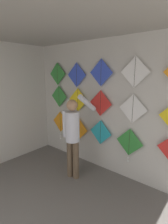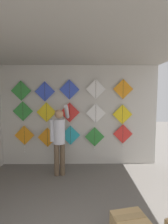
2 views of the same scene
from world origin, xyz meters
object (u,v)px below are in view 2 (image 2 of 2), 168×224
shopkeeper (59,136)px  kite_7 (70,112)px  kite_8 (96,113)px  kite_9 (122,114)px  kite_11 (45,92)px  kite_2 (70,135)px  kite_0 (24,137)px  kite_3 (95,138)px  kite_10 (21,91)px  kite_12 (69,90)px  kite_14 (123,89)px  kite_6 (46,112)px  kite_5 (23,111)px  kite_4 (123,135)px  kite_13 (96,89)px  kite_1 (48,137)px

shopkeeper → kite_7: bearing=59.3°
kite_8 → kite_9: (0.74, 0.00, -0.03)m
kite_8 → kite_11: 1.53m
kite_8 → kite_11: bearing=180.0°
shopkeeper → kite_8: bearing=21.7°
kite_2 → kite_8: 0.94m
kite_0 → kite_11: size_ratio=1.38×
kite_0 → kite_3: bearing=0.0°
kite_10 → kite_12: kite_12 is taller
kite_3 → kite_0: bearing=-180.0°
shopkeeper → kite_14: bearing=8.3°
kite_6 → kite_7: (0.64, 0.00, -0.01)m
kite_7 → kite_9: size_ratio=1.00×
shopkeeper → kite_10: (-1.11, 0.63, 1.12)m
kite_5 → kite_12: bearing=0.0°
kite_6 → kite_14: (2.12, 0.00, 0.64)m
kite_4 → kite_5: size_ratio=1.25×
kite_3 → kite_9: kite_9 is taller
kite_10 → kite_11: (0.65, 0.00, -0.02)m
kite_3 → kite_8: size_ratio=1.25×
kite_0 → kite_4: (2.76, 0.00, 0.05)m
kite_6 → kite_13: 1.50m
kite_4 → kite_11: size_ratio=1.25×
kite_6 → kite_12: size_ratio=1.00×
kite_5 → kite_13: size_ratio=1.00×
kite_5 → kite_7: size_ratio=1.00×
kite_12 → kite_7: bearing=0.0°
kite_8 → shopkeeper: bearing=-146.1°
kite_9 → kite_10: bearing=180.0°
kite_3 → kite_7: bearing=179.9°
kite_8 → kite_4: bearing=-0.1°
kite_1 → kite_12: bearing=0.0°
kite_5 → kite_14: size_ratio=1.00×
kite_3 → kite_11: bearing=180.0°
kite_11 → kite_14: (2.15, 0.00, 0.07)m
shopkeeper → kite_13: kite_13 is taller
kite_7 → kite_10: 1.45m
kite_3 → kite_9: 1.01m
kite_2 → kite_13: bearing=0.0°
kite_5 → kite_2: bearing=0.0°
kite_7 → kite_8: (0.73, 0.00, -0.02)m
kite_0 → kite_4: kite_4 is taller
kite_4 → kite_10: bearing=180.0°
kite_12 → kite_13: size_ratio=1.00×
kite_3 → kite_4: 0.80m
kite_2 → kite_5: size_ratio=1.00×
kite_3 → kite_14: size_ratio=1.25×
kite_10 → kite_0: bearing=-1.1°
kite_11 → kite_12: size_ratio=1.00×
kite_5 → kite_7: 1.29m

